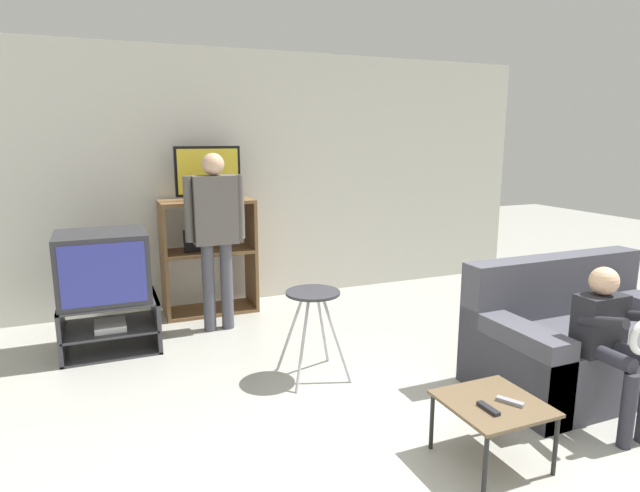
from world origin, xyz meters
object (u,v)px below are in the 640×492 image
snack_table (493,408)px  remote_control_black (488,409)px  television_main (103,266)px  couch (580,343)px  person_seated_child (611,335)px  tv_stand (110,325)px  folding_stool (313,306)px  person_standing_adult (215,225)px  media_shelf (209,256)px  remote_control_white (510,402)px  television_flat (208,175)px

snack_table → remote_control_black: size_ratio=3.47×
television_main → snack_table: size_ratio=1.39×
couch → person_seated_child: (-0.34, -0.50, 0.29)m
tv_stand → person_seated_child: person_seated_child is taller
television_main → snack_table: bearing=-53.2°
television_main → folding_stool: 1.79m
television_main → snack_table: (1.87, -2.49, -0.39)m
television_main → remote_control_black: bearing=-55.1°
tv_stand → couch: couch is taller
tv_stand → folding_stool: 1.79m
remote_control_black → person_seated_child: bearing=4.3°
tv_stand → person_standing_adult: person_standing_adult is taller
folding_stool → media_shelf: bearing=102.7°
television_main → person_seated_child: television_main is taller
folding_stool → snack_table: bearing=-70.1°
media_shelf → folding_stool: bearing=-77.3°
television_main → remote_control_black: size_ratio=4.83×
tv_stand → remote_control_white: 3.17m
folding_stool → person_seated_child: bearing=-44.2°
television_main → couch: (3.09, -1.97, -0.41)m
television_flat → person_standing_adult: (-0.06, -0.53, -0.41)m
television_main → person_standing_adult: size_ratio=0.43×
person_standing_adult → folding_stool: bearing=-71.0°
television_main → remote_control_white: size_ratio=4.83×
snack_table → television_flat: bearing=105.4°
person_seated_child → television_flat: bearing=119.2°
tv_stand → remote_control_black: 3.09m
snack_table → remote_control_white: remote_control_white is taller
snack_table → person_seated_child: 0.92m
remote_control_black → person_seated_child: (0.96, 0.09, 0.23)m
remote_control_black → couch: bearing=23.1°
tv_stand → person_seated_child: bearing=-41.9°
television_flat → couch: 3.51m
tv_stand → television_flat: 1.66m
media_shelf → remote_control_white: bearing=-73.2°
remote_control_white → media_shelf: bearing=77.5°
remote_control_white → television_main: bearing=98.1°
tv_stand → snack_table: 3.09m
snack_table → person_standing_adult: person_standing_adult is taller
television_main → tv_stand: bearing=-44.9°
television_flat → remote_control_black: size_ratio=4.37×
folding_stool → remote_control_white: folding_stool is taller
person_standing_adult → television_main: bearing=-173.5°
media_shelf → couch: bearing=-51.1°
tv_stand → remote_control_white: (1.92, -2.52, 0.15)m
media_shelf → folding_stool: (0.40, -1.78, -0.03)m
television_main → snack_table: 3.14m
television_main → media_shelf: bearing=33.4°
remote_control_white → person_standing_adult: (-0.99, 2.65, 0.61)m
television_flat → tv_stand: bearing=-146.3°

